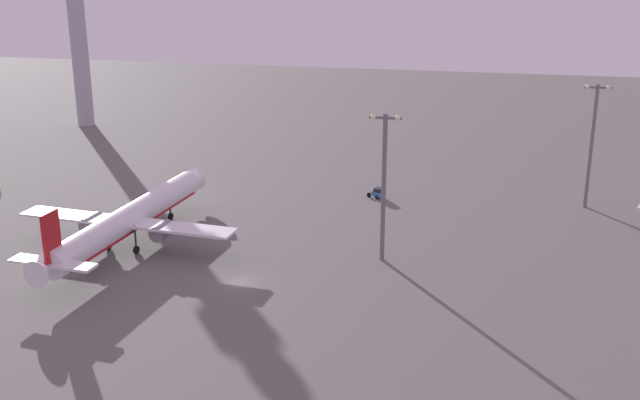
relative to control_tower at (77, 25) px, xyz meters
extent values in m
plane|color=#605E5B|center=(72.73, -90.58, -26.44)|extent=(416.00, 416.00, 0.00)
cylinder|color=#A8A8B2|center=(0.00, 0.00, -7.47)|extent=(4.40, 4.40, 37.95)
cylinder|color=white|center=(51.18, -80.49, -21.76)|extent=(8.18, 41.39, 4.34)
cone|color=white|center=(53.24, -58.64, -21.76)|extent=(4.37, 3.12, 4.13)
cone|color=white|center=(49.10, -102.58, -21.76)|extent=(4.19, 3.55, 3.91)
cube|color=white|center=(51.08, -81.63, -21.98)|extent=(36.86, 7.98, 0.40)
cube|color=white|center=(49.31, -100.41, -21.53)|extent=(12.78, 3.91, 0.40)
cube|color=red|center=(49.34, -100.07, -18.04)|extent=(0.68, 3.67, 7.43)
cylinder|color=slate|center=(44.82, -81.04, -22.78)|extent=(2.89, 4.33, 2.52)
cylinder|color=slate|center=(57.34, -82.22, -22.78)|extent=(2.89, 4.33, 2.52)
cube|color=red|center=(51.18, -80.49, -22.95)|extent=(7.44, 38.07, 0.41)
cylinder|color=#333338|center=(52.42, -67.38, -23.78)|extent=(0.32, 0.32, 4.06)
cylinder|color=black|center=(52.42, -67.38, -25.81)|extent=(0.57, 1.30, 1.26)
cylinder|color=#333338|center=(48.41, -83.10, -23.78)|extent=(0.32, 0.32, 4.06)
cylinder|color=black|center=(48.41, -83.10, -25.81)|extent=(0.57, 1.30, 1.26)
cylinder|color=#333338|center=(53.42, -83.57, -23.78)|extent=(0.32, 0.32, 4.06)
cylinder|color=black|center=(53.42, -83.57, -25.81)|extent=(0.57, 1.30, 1.26)
cube|color=#3372BF|center=(86.60, -47.27, -25.54)|extent=(2.30, 2.37, 0.90)
cube|color=#1E232D|center=(86.60, -47.27, -24.74)|extent=(2.06, 2.14, 0.70)
cylinder|color=black|center=(87.17, -46.74, -25.99)|extent=(0.93, 0.72, 0.90)
cylinder|color=black|center=(86.40, -48.03, -25.99)|extent=(0.93, 0.72, 0.90)
cylinder|color=black|center=(85.42, -45.69, -25.99)|extent=(0.93, 0.72, 0.90)
cylinder|color=black|center=(84.65, -46.97, -25.99)|extent=(0.93, 0.72, 0.90)
cylinder|color=slate|center=(91.46, -77.75, -15.01)|extent=(0.70, 0.70, 22.86)
cube|color=slate|center=(91.46, -77.75, -4.18)|extent=(4.80, 0.40, 0.40)
sphere|color=#F9EAB2|center=(89.66, -77.75, -4.18)|extent=(0.90, 0.90, 0.90)
sphere|color=#F9EAB2|center=(93.26, -77.75, -4.18)|extent=(0.90, 0.90, 0.90)
cylinder|color=slate|center=(124.68, -44.31, -15.00)|extent=(0.70, 0.70, 22.89)
cube|color=slate|center=(124.68, -44.31, -4.16)|extent=(4.80, 0.40, 0.40)
sphere|color=#F9EAB2|center=(122.88, -44.31, -4.16)|extent=(0.90, 0.90, 0.90)
sphere|color=#F9EAB2|center=(126.48, -44.31, -4.16)|extent=(0.90, 0.90, 0.90)
camera|label=1|loc=(105.91, -188.78, 19.52)|focal=43.81mm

